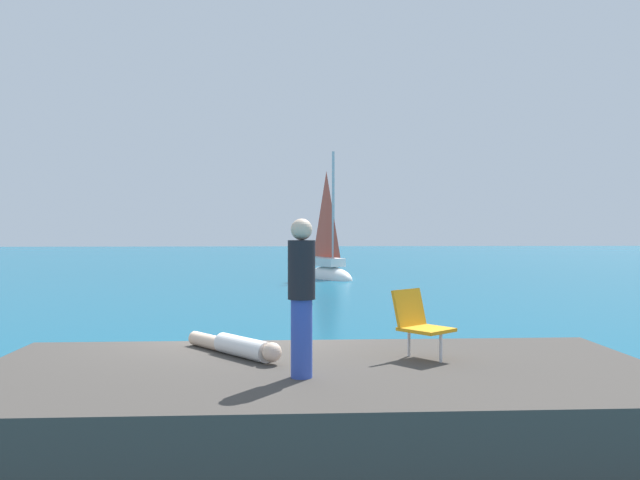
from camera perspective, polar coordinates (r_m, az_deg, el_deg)
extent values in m
plane|color=#0F5675|center=(9.83, -6.61, -13.31)|extent=(160.00, 160.00, 0.00)
cube|color=#423D38|center=(7.20, 0.02, -14.88)|extent=(7.47, 3.47, 0.91)
cube|color=#483834|center=(9.75, -19.58, -13.48)|extent=(0.97, 1.01, 0.65)
cube|color=#44423A|center=(9.08, -11.37, -14.53)|extent=(1.40, 1.39, 0.70)
ellipsoid|color=white|center=(31.10, 0.86, -3.49)|extent=(2.77, 3.71, 1.22)
cube|color=white|center=(31.04, 0.86, -1.99)|extent=(1.50, 1.78, 0.40)
cylinder|color=#B7B7BC|center=(30.74, 1.20, 2.78)|extent=(0.13, 0.13, 5.56)
cylinder|color=#B2B2B7|center=(31.69, 0.10, -1.59)|extent=(1.16, 2.00, 0.11)
pyramid|color=#DB4C38|center=(31.26, 0.58, 2.34)|extent=(0.91, 1.59, 4.22)
cylinder|color=white|center=(7.65, -6.88, -9.51)|extent=(0.75, 0.85, 0.24)
cylinder|color=beige|center=(8.27, -9.91, -8.93)|extent=(0.58, 0.66, 0.18)
sphere|color=beige|center=(7.22, -4.32, -9.99)|extent=(0.22, 0.22, 0.22)
cylinder|color=#334CB2|center=(6.56, -1.66, -8.79)|extent=(0.22, 0.22, 0.80)
cylinder|color=black|center=(6.48, -1.66, -2.67)|extent=(0.28, 0.28, 0.60)
sphere|color=beige|center=(6.46, -1.67, 0.96)|extent=(0.22, 0.22, 0.22)
cube|color=orange|center=(7.54, 9.50, -7.90)|extent=(0.70, 0.71, 0.04)
cube|color=orange|center=(7.67, 7.98, -6.05)|extent=(0.47, 0.42, 0.45)
cylinder|color=silver|center=(7.45, 10.76, -9.39)|extent=(0.04, 0.04, 0.35)
cylinder|color=silver|center=(7.73, 7.97, -8.99)|extent=(0.04, 0.04, 0.35)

